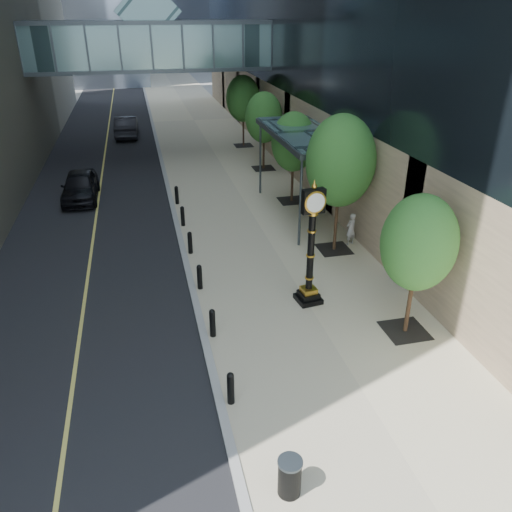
{
  "coord_description": "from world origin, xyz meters",
  "views": [
    {
      "loc": [
        -4.44,
        -9.33,
        9.72
      ],
      "look_at": [
        -1.02,
        5.14,
        2.35
      ],
      "focal_mm": 35.0,
      "sensor_mm": 36.0,
      "label": 1
    }
  ],
  "objects_px": {
    "street_clock": "(311,253)",
    "trash_bin": "(290,478)",
    "pedestrian": "(351,229)",
    "car_near": "(80,186)",
    "car_far": "(126,126)"
  },
  "relations": [
    {
      "from": "street_clock",
      "to": "car_far",
      "type": "height_order",
      "value": "street_clock"
    },
    {
      "from": "car_near",
      "to": "trash_bin",
      "type": "bearing_deg",
      "value": -73.76
    },
    {
      "from": "trash_bin",
      "to": "pedestrian",
      "type": "height_order",
      "value": "pedestrian"
    },
    {
      "from": "trash_bin",
      "to": "car_near",
      "type": "bearing_deg",
      "value": 105.67
    },
    {
      "from": "trash_bin",
      "to": "car_far",
      "type": "xyz_separation_m",
      "value": [
        -3.34,
        36.64,
        0.35
      ]
    },
    {
      "from": "street_clock",
      "to": "car_near",
      "type": "bearing_deg",
      "value": 115.93
    },
    {
      "from": "pedestrian",
      "to": "trash_bin",
      "type": "bearing_deg",
      "value": 38.74
    },
    {
      "from": "pedestrian",
      "to": "car_near",
      "type": "height_order",
      "value": "car_near"
    },
    {
      "from": "pedestrian",
      "to": "car_near",
      "type": "bearing_deg",
      "value": -59.44
    },
    {
      "from": "pedestrian",
      "to": "car_near",
      "type": "relative_size",
      "value": 0.32
    },
    {
      "from": "street_clock",
      "to": "car_near",
      "type": "height_order",
      "value": "street_clock"
    },
    {
      "from": "car_far",
      "to": "trash_bin",
      "type": "bearing_deg",
      "value": 97.37
    },
    {
      "from": "street_clock",
      "to": "pedestrian",
      "type": "bearing_deg",
      "value": 43.66
    },
    {
      "from": "street_clock",
      "to": "trash_bin",
      "type": "bearing_deg",
      "value": -119.17
    },
    {
      "from": "street_clock",
      "to": "trash_bin",
      "type": "distance_m",
      "value": 8.34
    }
  ]
}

